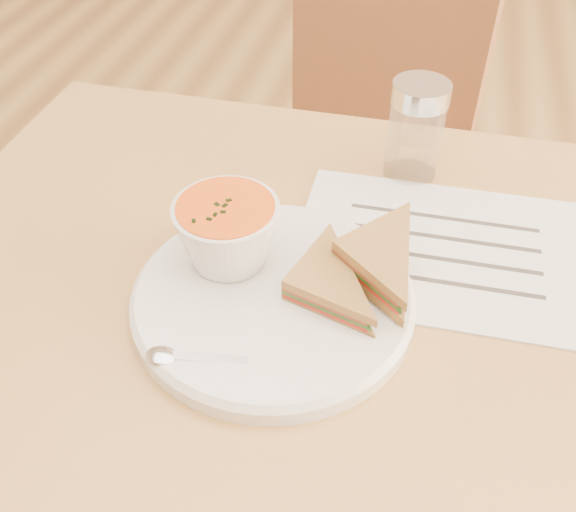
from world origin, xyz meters
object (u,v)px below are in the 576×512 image
(plate, at_px, (273,299))
(dining_table, at_px, (342,487))
(chair_far, at_px, (335,183))
(soup_bowl, at_px, (228,236))
(condiment_shaker, at_px, (415,131))

(plate, bearing_deg, dining_table, 16.57)
(plate, bearing_deg, chair_far, 93.55)
(dining_table, distance_m, soup_bowl, 0.45)
(condiment_shaker, bearing_deg, plate, -112.62)
(dining_table, relative_size, chair_far, 1.10)
(dining_table, height_order, chair_far, chair_far)
(soup_bowl, bearing_deg, condiment_shaker, 54.31)
(soup_bowl, height_order, condiment_shaker, condiment_shaker)
(chair_far, xyz_separation_m, soup_bowl, (-0.02, -0.58, 0.35))
(condiment_shaker, bearing_deg, chair_far, 112.16)
(condiment_shaker, bearing_deg, soup_bowl, -125.69)
(dining_table, xyz_separation_m, chair_far, (-0.12, 0.59, 0.08))
(plate, relative_size, soup_bowl, 2.66)
(soup_bowl, bearing_deg, chair_far, 88.41)
(dining_table, distance_m, condiment_shaker, 0.49)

